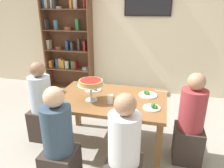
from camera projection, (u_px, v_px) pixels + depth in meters
ground_plane at (110, 146)px, 2.94m from camera, size 12.00×12.00×0.00m
rear_partition at (136, 28)px, 4.45m from camera, size 8.00×0.12×2.80m
dining_table at (110, 104)px, 2.71m from camera, size 1.41×0.95×0.74m
bookshelf at (68, 39)px, 4.71m from camera, size 1.10×0.30×2.21m
television at (148, 2)px, 4.13m from camera, size 0.93×0.05×0.54m
diner_head_west at (42, 107)px, 2.97m from camera, size 0.34×0.34×1.15m
diner_near_right at (124, 158)px, 1.99m from camera, size 0.34×0.34×1.15m
diner_near_left at (59, 147)px, 2.13m from camera, size 0.34×0.34×1.15m
diner_head_east at (190, 125)px, 2.53m from camera, size 0.34×0.34×1.15m
deep_dish_pizza_stand at (91, 84)px, 2.53m from camera, size 0.32×0.32×0.27m
salad_plate_near_diner at (152, 107)px, 2.38m from camera, size 0.20×0.20×0.07m
salad_plate_far_diner at (148, 94)px, 2.74m from camera, size 0.24×0.24×0.07m
salad_plate_spare at (93, 89)px, 2.91m from camera, size 0.23×0.23×0.07m
beer_glass_amber_tall at (56, 98)px, 2.50m from camera, size 0.08×0.08×0.14m
water_glass_clear_near at (110, 99)px, 2.51m from camera, size 0.07×0.07×0.11m
cutlery_fork_near at (162, 91)px, 2.87m from camera, size 0.18×0.02×0.00m
cutlery_knife_near at (125, 110)px, 2.35m from camera, size 0.18×0.07×0.00m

